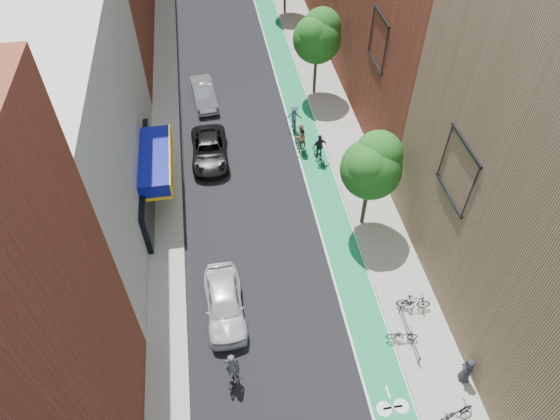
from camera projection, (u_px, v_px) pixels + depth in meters
name	position (u px, v px, depth m)	size (l,w,h in m)	color
ground	(301.00, 400.00, 22.65)	(160.00, 160.00, 0.00)	black
bike_lane	(290.00, 81.00, 40.69)	(2.00, 68.00, 0.01)	#147642
sidewalk_left	(166.00, 92.00, 39.55)	(2.00, 68.00, 0.15)	gray
sidewalk_right	(320.00, 78.00, 40.91)	(3.00, 68.00, 0.15)	gray
building_left_white	(53.00, 130.00, 26.57)	(8.00, 20.00, 12.00)	silver
tree_near	(372.00, 165.00, 26.66)	(3.40, 3.36, 6.42)	#332619
tree_mid	(318.00, 35.00, 35.97)	(3.55, 3.53, 6.74)	#332619
parked_car_white	(224.00, 303.00, 25.22)	(1.92, 4.77, 1.63)	silver
parked_car_black	(209.00, 150.00, 33.62)	(2.37, 5.13, 1.43)	black
parked_car_silver	(204.00, 94.00, 38.18)	(1.57, 4.51, 1.48)	gray
cyclist_lead	(233.00, 372.00, 22.76)	(1.02, 1.81, 2.20)	black
cyclist_lane_near	(300.00, 140.00, 34.00)	(1.03, 1.82, 2.17)	black
cyclist_lane_mid	(319.00, 151.00, 33.34)	(1.12, 1.71, 2.13)	black
cyclist_lane_far	(294.00, 119.00, 35.64)	(1.18, 1.74, 2.06)	black
parked_bike_near	(455.00, 413.00, 21.61)	(0.64, 1.84, 0.97)	black
parked_bike_mid	(414.00, 302.00, 25.45)	(0.49, 1.74, 1.04)	black
parked_bike_far	(402.00, 335.00, 24.28)	(0.54, 1.54, 0.81)	black
pedestrian	(467.00, 370.00, 22.62)	(0.79, 0.51, 1.61)	#22212A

